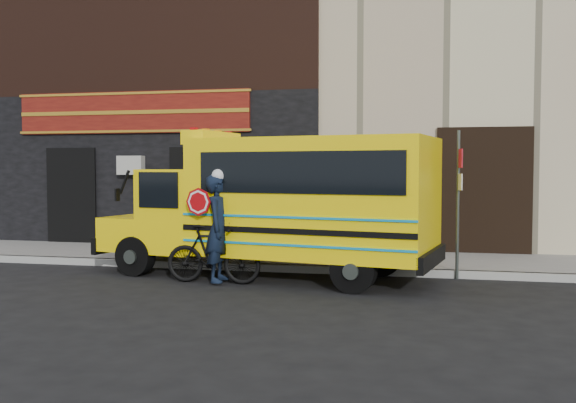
# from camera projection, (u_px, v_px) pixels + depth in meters

# --- Properties ---
(ground) EXTENTS (120.00, 120.00, 0.00)m
(ground) POSITION_uv_depth(u_px,v_px,m) (264.00, 296.00, 10.86)
(ground) COLOR black
(ground) RESTS_ON ground
(curb) EXTENTS (40.00, 0.20, 0.15)m
(curb) POSITION_uv_depth(u_px,v_px,m) (295.00, 269.00, 13.39)
(curb) COLOR #9C9D97
(curb) RESTS_ON ground
(sidewalk) EXTENTS (40.00, 3.00, 0.15)m
(sidewalk) POSITION_uv_depth(u_px,v_px,m) (308.00, 259.00, 14.86)
(sidewalk) COLOR #64625D
(sidewalk) RESTS_ON ground
(building) EXTENTS (20.00, 10.70, 12.00)m
(building) POSITION_uv_depth(u_px,v_px,m) (343.00, 46.00, 20.75)
(building) COLOR beige
(building) RESTS_ON sidewalk
(school_bus) EXTENTS (7.17, 3.37, 2.92)m
(school_bus) POSITION_uv_depth(u_px,v_px,m) (282.00, 202.00, 12.65)
(school_bus) COLOR black
(school_bus) RESTS_ON ground
(sign_pole) EXTENTS (0.10, 0.25, 2.91)m
(sign_pole) POSITION_uv_depth(u_px,v_px,m) (458.00, 197.00, 12.46)
(sign_pole) COLOR #3E4641
(sign_pole) RESTS_ON ground
(bicycle) EXTENTS (1.84, 0.52, 1.11)m
(bicycle) POSITION_uv_depth(u_px,v_px,m) (213.00, 254.00, 12.07)
(bicycle) COLOR black
(bicycle) RESTS_ON ground
(cyclist) EXTENTS (0.51, 0.75, 2.00)m
(cyclist) POSITION_uv_depth(u_px,v_px,m) (219.00, 231.00, 12.00)
(cyclist) COLOR black
(cyclist) RESTS_ON ground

